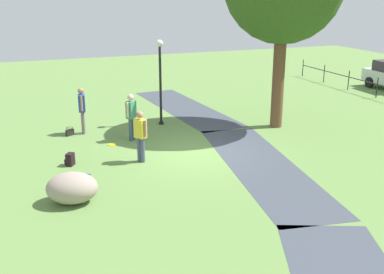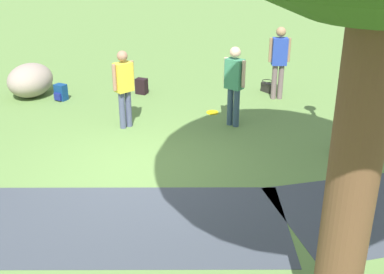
% 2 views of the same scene
% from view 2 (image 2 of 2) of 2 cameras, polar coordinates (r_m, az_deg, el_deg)
% --- Properties ---
extents(ground_plane, '(48.00, 48.00, 0.00)m').
position_cam_2_polar(ground_plane, '(8.76, -6.00, -3.96)').
color(ground_plane, '#5F8341').
extents(footpath_segment_mid, '(8.23, 3.32, 0.01)m').
position_cam_2_polar(footpath_segment_mid, '(7.74, -19.92, -9.46)').
color(footpath_segment_mid, '#3B424C').
rests_on(footpath_segment_mid, ground).
extents(lamp_post, '(0.28, 0.28, 3.44)m').
position_cam_2_polar(lamp_post, '(9.13, 17.99, 10.43)').
color(lamp_post, black).
rests_on(lamp_post, ground).
extents(lawn_boulder, '(1.42, 1.61, 0.82)m').
position_cam_2_polar(lawn_boulder, '(13.03, -18.36, 6.32)').
color(lawn_boulder, gray).
rests_on(lawn_boulder, ground).
extents(woman_with_handbag, '(0.51, 0.30, 1.79)m').
position_cam_2_polar(woman_with_handbag, '(12.16, 10.14, 9.11)').
color(woman_with_handbag, '#705C5D').
rests_on(woman_with_handbag, ground).
extents(man_near_boulder, '(0.42, 0.43, 1.73)m').
position_cam_2_polar(man_near_boulder, '(10.34, 4.95, 6.55)').
color(man_near_boulder, '#344A60').
rests_on(man_near_boulder, ground).
extents(passerby_on_path, '(0.45, 0.39, 1.67)m').
position_cam_2_polar(passerby_on_path, '(10.32, -7.96, 6.15)').
color(passerby_on_path, '#494F6E').
rests_on(passerby_on_path, ground).
extents(handbag_on_grass, '(0.37, 0.37, 0.31)m').
position_cam_2_polar(handbag_on_grass, '(12.88, 8.72, 5.81)').
color(handbag_on_grass, black).
rests_on(handbag_on_grass, ground).
extents(backpack_by_boulder, '(0.35, 0.35, 0.40)m').
position_cam_2_polar(backpack_by_boulder, '(12.55, -15.08, 5.03)').
color(backpack_by_boulder, navy).
rests_on(backpack_by_boulder, ground).
extents(spare_backpack_on_lawn, '(0.34, 0.35, 0.40)m').
position_cam_2_polar(spare_backpack_on_lawn, '(12.66, -5.88, 5.91)').
color(spare_backpack_on_lawn, black).
rests_on(spare_backpack_on_lawn, ground).
extents(frisbee_on_grass, '(0.28, 0.28, 0.02)m').
position_cam_2_polar(frisbee_on_grass, '(11.36, 2.40, 2.89)').
color(frisbee_on_grass, yellow).
rests_on(frisbee_on_grass, ground).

